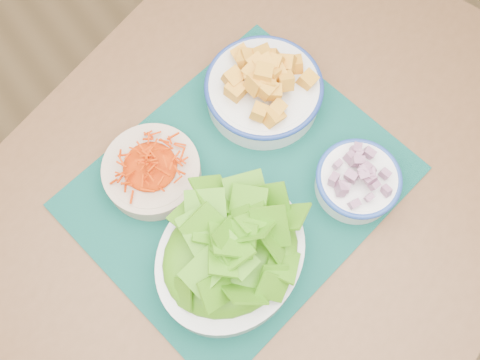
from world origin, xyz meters
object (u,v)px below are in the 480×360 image
Objects in this scene: placemat at (240,186)px; carrot_bowl at (151,169)px; squash_bowl at (264,86)px; onion_bowl at (358,180)px; lettuce_bowl at (231,254)px; table at (237,236)px.

carrot_bowl is at bearing 127.57° from placemat.
squash_bowl is 1.70× the size of onion_bowl.
lettuce_bowl reaches higher than placemat.
placemat is 0.16m from carrot_bowl.
lettuce_bowl reaches higher than carrot_bowl.
lettuce_bowl is at bearing -150.97° from table.
placemat is 3.38× the size of onion_bowl.
onion_bowl is (0.16, -0.12, 0.04)m from placemat.
placemat is 1.69× the size of lettuce_bowl.
carrot_bowl is at bearing 78.33° from lettuce_bowl.
table is 2.82× the size of placemat.
lettuce_bowl reaches higher than squash_bowl.
onion_bowl is (0.21, -0.07, 0.13)m from table.
squash_bowl is at bearing 25.67° from lettuce_bowl.
placemat is 3.02× the size of carrot_bowl.
carrot_bowl is 0.65× the size of squash_bowl.
carrot_bowl is at bearing -178.40° from squash_bowl.
placemat is 1.98× the size of squash_bowl.
squash_bowl is (0.14, 0.11, 0.05)m from placemat.
squash_bowl reaches higher than table.
lettuce_bowl is at bearing -84.43° from carrot_bowl.
placemat is at bearing 143.05° from onion_bowl.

